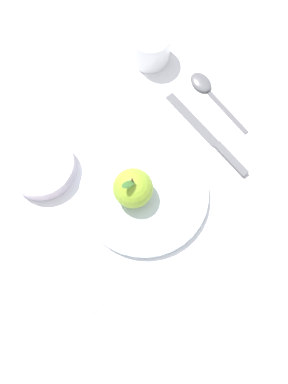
% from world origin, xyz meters
% --- Properties ---
extents(ground_plane, '(2.40, 2.40, 0.00)m').
position_xyz_m(ground_plane, '(0.00, 0.00, 0.00)').
color(ground_plane, silver).
extents(dinner_plate, '(0.23, 0.23, 0.02)m').
position_xyz_m(dinner_plate, '(0.02, 0.01, 0.01)').
color(dinner_plate, silver).
rests_on(dinner_plate, ground_plane).
extents(apple, '(0.07, 0.07, 0.09)m').
position_xyz_m(apple, '(0.04, 0.00, 0.05)').
color(apple, '#8CB22D').
rests_on(apple, dinner_plate).
extents(side_bowl, '(0.12, 0.12, 0.04)m').
position_xyz_m(side_bowl, '(0.11, -0.16, 0.02)').
color(side_bowl, silver).
rests_on(side_bowl, ground_plane).
extents(cup, '(0.08, 0.08, 0.07)m').
position_xyz_m(cup, '(-0.20, -0.17, 0.04)').
color(cup, white).
rests_on(cup, ground_plane).
extents(knife, '(0.04, 0.22, 0.01)m').
position_xyz_m(knife, '(-0.14, 0.04, 0.00)').
color(knife, '#59595E').
rests_on(knife, ground_plane).
extents(spoon, '(0.05, 0.16, 0.01)m').
position_xyz_m(spoon, '(-0.22, -0.04, 0.01)').
color(spoon, '#59595E').
rests_on(spoon, ground_plane).
extents(linen_napkin, '(0.12, 0.16, 0.00)m').
position_xyz_m(linen_napkin, '(0.20, 0.02, 0.00)').
color(linen_napkin, beige).
rests_on(linen_napkin, ground_plane).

